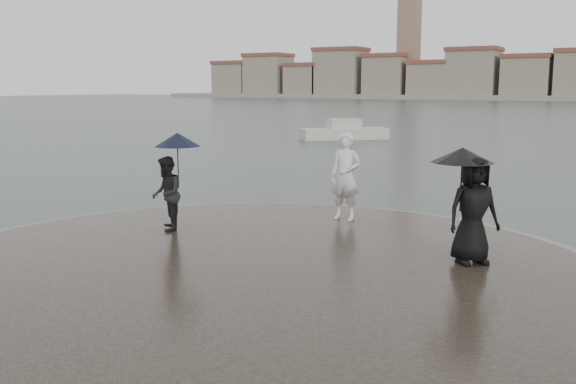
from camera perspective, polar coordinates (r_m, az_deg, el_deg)
The scene contains 6 objects.
ground at distance 8.33m, azimuth -17.56°, elevation -14.64°, with size 400.00×400.00×0.00m, color #2B3835.
kerb_ring at distance 10.75m, azimuth -3.54°, elevation -7.78°, with size 12.50×12.50×0.32m, color gray.
quay_tip at distance 10.75m, azimuth -3.54°, elevation -7.67°, with size 11.90×11.90×0.36m, color #2D261E.
statue at distance 14.37m, azimuth 5.13°, elevation 1.39°, with size 0.72×0.47×1.96m, color white.
visitor_left at distance 13.39m, azimuth -10.51°, elevation 1.11°, with size 1.19×1.05×2.04m.
visitor_right at distance 11.20m, azimuth 15.92°, elevation -0.41°, with size 1.31×1.16×1.95m.
Camera 1 is at (5.76, -5.01, 3.33)m, focal length 40.00 mm.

